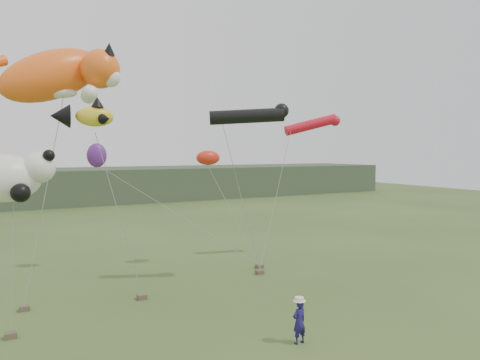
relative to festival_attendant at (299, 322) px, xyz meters
name	(u,v)px	position (x,y,z in m)	size (l,w,h in m)	color
ground	(246,330)	(-0.93, 1.80, -0.71)	(120.00, 120.00, 0.00)	#385123
headland	(31,188)	(-4.04, 46.49, 1.21)	(90.00, 13.00, 4.00)	#2D3D28
festival_attendant	(299,322)	(0.00, 0.00, 0.00)	(0.52, 0.34, 1.42)	#1B1653
sandbag_anchors	(157,292)	(-2.31, 7.21, -0.61)	(12.34, 4.23, 0.20)	brown
cat_kite	(62,74)	(-5.78, 8.51, 8.58)	(5.70, 3.04, 3.35)	orange
fish_kite	(82,116)	(-5.45, 6.17, 6.77)	(2.28, 1.54, 1.18)	gold
tube_kites	(283,119)	(4.58, 7.80, 7.05)	(9.25, 4.72, 1.34)	black
panda_kite	(10,177)	(-7.99, 4.80, 4.63)	(2.74, 1.77, 1.70)	white
misc_kites	(153,157)	(-0.98, 11.54, 5.17)	(6.57, 2.49, 1.23)	red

